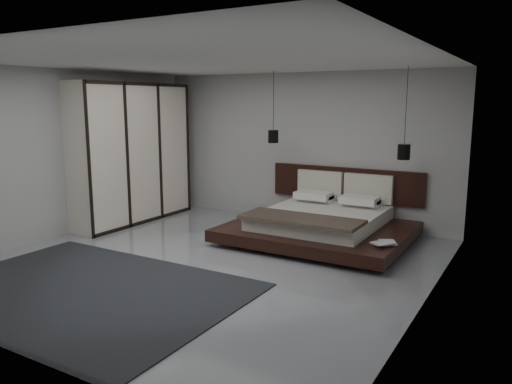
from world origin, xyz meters
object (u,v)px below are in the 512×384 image
Objects in this scene: bed at (322,222)px; rug at (83,291)px; lattice_screen at (161,148)px; pendant_left at (273,136)px; wardrobe at (132,153)px; pendant_right at (404,152)px.

bed is 0.74× the size of rug.
lattice_screen is 2.74m from pendant_left.
pendant_left reaches higher than bed.
wardrobe reaches higher than bed.
wardrobe is at bearing -167.92° from pendant_right.
lattice_screen is 4.06m from bed.
pendant_right is 5.12m from rug.
pendant_left is (2.72, -0.09, 0.35)m from lattice_screen.
bed is 3.82m from wardrobe.
lattice_screen is at bearing 102.68° from wardrobe.
pendant_right is 0.54× the size of wardrobe.
bed reaches higher than rug.
pendant_left reaches higher than lattice_screen.
wardrobe reaches higher than lattice_screen.
pendant_right is 0.38× the size of rug.
bed is (3.89, -0.55, -1.01)m from lattice_screen.
wardrobe is at bearing 124.23° from rug.
pendant_right is at bearing 12.08° from wardrobe.
lattice_screen is 1.81× the size of pendant_right.
pendant_left is 0.48× the size of wardrobe.
pendant_right is at bearing -1.01° from lattice_screen.
pendant_right is 4.92m from wardrobe.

